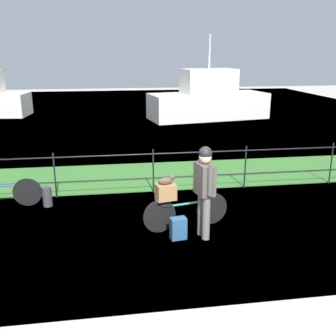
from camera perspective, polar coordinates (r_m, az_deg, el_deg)
The scene contains 12 objects.
ground_plane at distance 7.15m, azimuth 0.01°, elevation -10.15°, with size 60.00×60.00×0.00m, color #B2ADA3.
grass_strip at distance 10.50m, azimuth -2.91°, elevation -1.14°, with size 27.00×2.40×0.03m, color #38702D.
harbor_water at distance 19.54m, azimuth -5.61°, elevation 7.14°, with size 30.00×30.00×0.00m, color #426684.
iron_fence at distance 9.11m, azimuth -2.18°, elevation 0.06°, with size 18.04×0.04×1.06m.
bicycle_main at distance 7.39m, azimuth 2.54°, elevation -6.39°, with size 1.67×0.39×0.63m.
wooden_crate at distance 7.09m, azimuth -0.36°, elevation -3.54°, with size 0.35×0.24×0.30m, color olive.
terrier_dog at distance 7.03m, azimuth -0.17°, elevation -1.79°, with size 0.32×0.19×0.18m.
cyclist_person at distance 6.83m, azimuth 5.38°, elevation -2.40°, with size 0.33×0.53×1.68m.
backpack_on_paving at distance 7.03m, azimuth 1.51°, elevation -8.84°, with size 0.28×0.18×0.40m, color #28517A.
mooring_bollard at distance 8.83m, azimuth -17.28°, elevation -4.03°, with size 0.20×0.20×0.43m, color #38383D.
bicycle_parked at distance 9.09m, azimuth -23.21°, elevation -3.31°, with size 1.64×0.16×0.61m.
moored_boat_mid at distance 19.68m, azimuth 5.90°, elevation 9.83°, with size 6.08×3.13×4.02m.
Camera 1 is at (-0.94, -6.31, 3.23)m, focal length 41.57 mm.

